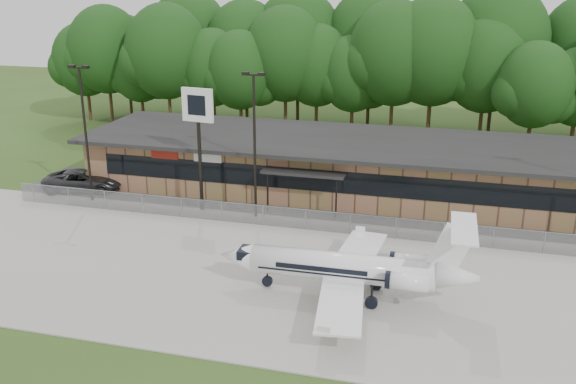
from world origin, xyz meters
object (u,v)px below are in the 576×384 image
(suv, at_px, (84,181))
(pole_sign, at_px, (198,118))
(terminal, at_px, (345,164))
(business_jet, at_px, (351,269))

(suv, distance_m, pole_sign, 12.43)
(terminal, distance_m, business_jet, 17.82)
(pole_sign, bearing_deg, suv, 178.18)
(terminal, height_order, pole_sign, pole_sign)
(business_jet, relative_size, suv, 2.25)
(terminal, relative_size, business_jet, 2.97)
(business_jet, bearing_deg, terminal, 100.00)
(terminal, distance_m, pole_sign, 12.55)
(terminal, height_order, suv, terminal)
(terminal, relative_size, suv, 6.69)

